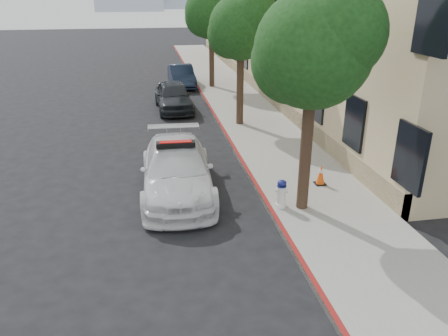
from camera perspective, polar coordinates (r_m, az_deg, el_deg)
name	(u,v)px	position (r m, az deg, el deg)	size (l,w,h in m)	color
ground	(187,189)	(13.16, -4.90, -2.73)	(120.00, 120.00, 0.00)	black
sidewalk	(237,103)	(23.03, 1.67, 8.54)	(3.20, 50.00, 0.15)	gray
curb_strip	(208,104)	(22.77, -2.17, 8.37)	(0.12, 50.00, 0.15)	maroon
tree_near	(315,49)	(10.71, 11.80, 15.00)	(2.92, 2.82, 5.62)	black
tree_mid	(242,27)	(18.36, 2.33, 17.94)	(2.77, 2.64, 5.43)	black
tree_far	(212,12)	(26.20, -1.62, 19.75)	(3.10, 3.00, 5.81)	black
police_car	(177,170)	(12.68, -6.18, -0.21)	(2.20, 5.03, 1.59)	white
parked_car_mid	(173,96)	(21.83, -6.62, 9.32)	(1.66, 4.12, 1.40)	#202328
parked_car_far	(181,76)	(27.32, -5.59, 11.87)	(1.38, 3.95, 1.30)	#131D31
fire_hydrant	(281,194)	(11.68, 7.50, -3.36)	(0.33, 0.30, 0.78)	silver
traffic_cone	(321,175)	(13.27, 12.53, -0.85)	(0.32, 0.32, 0.62)	black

